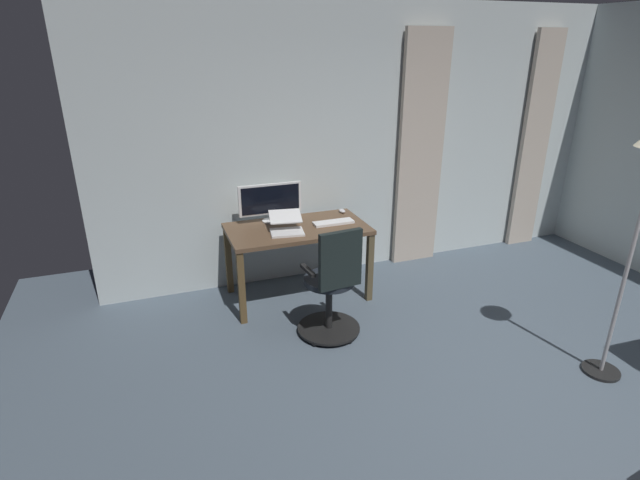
# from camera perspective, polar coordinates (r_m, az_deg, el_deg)

# --- Properties ---
(ground_plane) EXTENTS (7.50, 7.50, 0.00)m
(ground_plane) POSITION_cam_1_polar(r_m,az_deg,el_deg) (3.86, 24.18, -19.21)
(ground_plane) COLOR #4B5966
(back_room_partition) EXTENTS (5.77, 0.10, 2.83)m
(back_room_partition) POSITION_cam_1_polar(r_m,az_deg,el_deg) (5.41, 5.51, 11.18)
(back_room_partition) COLOR silver
(back_room_partition) RESTS_ON ground
(curtain_left_panel) EXTENTS (0.37, 0.06, 2.58)m
(curtain_left_panel) POSITION_cam_1_polar(r_m,az_deg,el_deg) (6.58, 23.66, 10.26)
(curtain_left_panel) COLOR #C0B09F
(curtain_left_panel) RESTS_ON ground
(curtain_right_panel) EXTENTS (0.54, 0.06, 2.58)m
(curtain_right_panel) POSITION_cam_1_polar(r_m,az_deg,el_deg) (5.62, 11.61, 9.93)
(curtain_right_panel) COLOR #C0B09F
(curtain_right_panel) RESTS_ON ground
(desk) EXTENTS (1.36, 0.73, 0.75)m
(desk) POSITION_cam_1_polar(r_m,az_deg,el_deg) (4.81, -2.64, 0.45)
(desk) COLOR brown
(desk) RESTS_ON ground
(office_chair) EXTENTS (0.56, 0.56, 1.04)m
(office_chair) POSITION_cam_1_polar(r_m,az_deg,el_deg) (4.20, 1.47, -5.54)
(office_chair) COLOR black
(office_chair) RESTS_ON ground
(computer_monitor) EXTENTS (0.63, 0.18, 0.39)m
(computer_monitor) POSITION_cam_1_polar(r_m,az_deg,el_deg) (4.89, -5.80, 4.60)
(computer_monitor) COLOR white
(computer_monitor) RESTS_ON desk
(computer_keyboard) EXTENTS (0.41, 0.13, 0.02)m
(computer_keyboard) POSITION_cam_1_polar(r_m,az_deg,el_deg) (4.86, 1.57, 2.05)
(computer_keyboard) COLOR white
(computer_keyboard) RESTS_ON desk
(laptop) EXTENTS (0.36, 0.38, 0.17)m
(laptop) POSITION_cam_1_polar(r_m,az_deg,el_deg) (4.65, -3.93, 1.60)
(laptop) COLOR white
(laptop) RESTS_ON desk
(computer_mouse) EXTENTS (0.06, 0.10, 0.04)m
(computer_mouse) POSITION_cam_1_polar(r_m,az_deg,el_deg) (5.19, 2.58, 3.41)
(computer_mouse) COLOR silver
(computer_mouse) RESTS_ON desk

